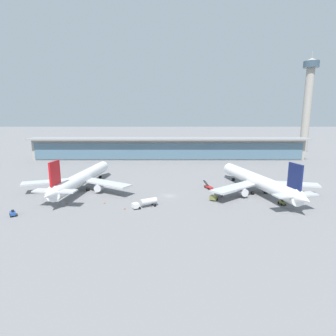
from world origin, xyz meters
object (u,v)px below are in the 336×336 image
Objects in this scene: safety_cone_alpha at (124,208)px; safety_cone_bravo at (104,203)px; airliner_centre_stand at (257,181)px; service_truck_under_wing_white at (145,202)px; service_truck_mid_apron_olive at (281,202)px; service_truck_on_taxiway_olive at (216,194)px; airliner_left_stand at (81,178)px; service_truck_by_tail_blue at (12,213)px; service_truck_near_nose_red at (208,187)px; safety_cone_charlie at (66,203)px; control_tower at (307,99)px.

safety_cone_bravo is (-8.11, 5.69, 0.00)m from safety_cone_alpha.
airliner_centre_stand reaches higher than service_truck_under_wing_white.
service_truck_on_taxiway_olive is (-21.47, 7.61, 0.83)m from service_truck_mid_apron_olive.
safety_cone_bravo is (13.33, -17.96, -4.65)m from airliner_left_stand.
airliner_centre_stand reaches higher than service_truck_by_tail_blue.
service_truck_mid_apron_olive is at bearing -14.14° from airliner_left_stand.
airliner_centre_stand is 6.83× the size of service_truck_on_taxiway_olive.
safety_cone_alpha is (-54.40, -4.54, -0.56)m from service_truck_mid_apron_olive.
airliner_centre_stand is 20.25m from service_truck_near_nose_red.
airliner_centre_stand is 18.87m from service_truck_on_taxiway_olive.
service_truck_under_wing_white is at bearing -7.47° from safety_cone_charlie.
safety_cone_bravo is 1.00× the size of safety_cone_charlie.
service_truck_by_tail_blue reaches higher than safety_cone_alpha.
airliner_left_stand is 19.27× the size of service_truck_mid_apron_olive.
service_truck_by_tail_blue is at bearing -154.24° from service_truck_near_nose_red.
safety_cone_charlie is (-54.39, -6.44, -1.39)m from service_truck_on_taxiway_olive.
service_truck_near_nose_red is 34.13m from service_truck_under_wing_white.
service_truck_by_tail_blue is at bearing -163.54° from airliner_centre_stand.
service_truck_under_wing_white is 0.11× the size of control_tower.
service_truck_on_taxiway_olive is 12.27× the size of safety_cone_charlie.
airliner_centre_stand is 46.65m from service_truck_under_wing_white.
service_truck_under_wing_white is at bearing 16.08° from safety_cone_alpha.
service_truck_under_wing_white is 2.59× the size of service_truck_by_tail_blue.
service_truck_near_nose_red is 40.64m from safety_cone_alpha.
service_truck_under_wing_white is 41.56m from service_truck_by_tail_blue.
control_tower is at bearing 48.78° from service_truck_under_wing_white.
safety_cone_alpha is (-50.33, -18.67, -4.65)m from airliner_centre_stand.
service_truck_mid_apron_olive is at bearing -73.96° from airliner_centre_stand.
service_truck_by_tail_blue is 4.75× the size of safety_cone_bravo.
service_truck_near_nose_red is 56.70m from safety_cone_charlie.
airliner_left_stand is 71.94m from airliner_centre_stand.
service_truck_mid_apron_olive is 0.93× the size of service_truck_by_tail_blue.
airliner_left_stand is 35.81m from service_truck_under_wing_white.
airliner_centre_stand reaches higher than service_truck_mid_apron_olive.
airliner_centre_stand is 73.11m from safety_cone_charlie.
service_truck_mid_apron_olive is (22.70, -20.88, 0.07)m from service_truck_near_nose_red.
control_tower reaches higher than airliner_centre_stand.
control_tower is at bearing 53.38° from service_truck_on_taxiway_olive.
safety_cone_alpha is (33.84, 6.21, -0.56)m from service_truck_by_tail_blue.
service_truck_by_tail_blue is (-88.24, -10.75, 0.00)m from service_truck_mid_apron_olive.
airliner_left_stand is at bearing 142.61° from service_truck_under_wing_white.
control_tower reaches higher than safety_cone_alpha.
airliner_left_stand is 84.66× the size of safety_cone_bravo.
safety_cone_bravo is at bearing 24.80° from service_truck_by_tail_blue.
service_truck_under_wing_white is 27.95m from service_truck_on_taxiway_olive.
airliner_left_stand is at bearing 176.04° from airliner_centre_stand.
airliner_left_stand reaches higher than safety_cone_bravo.
control_tower reaches higher than safety_cone_bravo.
control_tower is (121.86, 139.08, 41.77)m from service_truck_under_wing_white.
service_truck_mid_apron_olive is 88.89m from service_truck_by_tail_blue.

